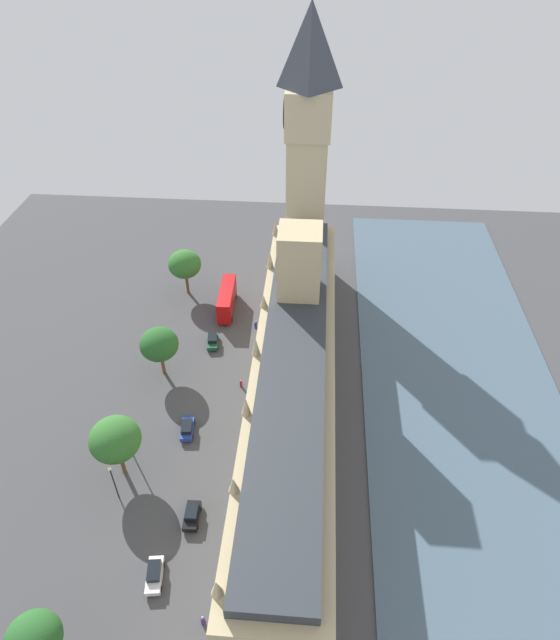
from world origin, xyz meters
name	(u,v)px	position (x,y,z in m)	size (l,w,h in m)	color
ground_plane	(280,418)	(0.00, 0.00, 0.00)	(142.11, 142.11, 0.00)	#424244
river_thames	(470,429)	(-28.74, 0.00, 0.12)	(31.45, 127.90, 0.25)	#475B6B
parliament_building	(294,379)	(-1.99, -1.07, 7.67)	(11.50, 72.11, 25.59)	tan
clock_tower	(307,150)	(-1.94, -40.34, 26.34)	(8.25, 8.25, 50.96)	#CCBA8E
double_decker_bus_leading	(227,299)	(12.01, -26.10, 2.63)	(2.91, 10.57, 4.75)	#B20C0F
car_dark_green_midblock	(213,341)	(13.12, -15.99, 0.89)	(2.38, 4.33, 1.74)	#19472D
car_blue_corner	(187,428)	(13.51, 3.70, 0.89)	(2.28, 4.69, 1.74)	navy
car_black_opposite_hall	(192,515)	(9.95, 17.68, 0.89)	(2.02, 4.13, 1.74)	black
car_white_kerbside	(154,574)	(12.79, 25.58, 0.89)	(2.34, 4.63, 1.74)	silver
pedestrian_near_tower	(203,621)	(6.15, 30.16, 0.77)	(0.71, 0.69, 1.70)	navy
pedestrian_trailing	(256,325)	(5.99, -21.06, 0.75)	(0.64, 0.54, 1.67)	navy
pedestrian_far_end	(241,384)	(6.75, -6.17, 0.67)	(0.52, 0.61, 1.50)	maroon
plane_tree_by_river_gate	(159,344)	(20.04, -8.38, 6.35)	(6.24, 6.24, 9.03)	brown
plane_tree_under_trees	(185,264)	(20.72, -31.04, 6.76)	(6.33, 6.33, 9.48)	brown
plane_tree_slot_10	(33,640)	(21.42, 35.42, 6.64)	(5.59, 5.59, 9.06)	brown
plane_tree_slot_11	(115,440)	(20.87, 11.26, 7.02)	(6.83, 6.83, 9.95)	brown
street_lamp_slot_12	(112,477)	(20.41, 15.36, 4.65)	(0.56, 0.56, 6.71)	black
street_lamp_slot_13	(127,434)	(20.51, 8.48, 4.80)	(0.56, 0.56, 6.96)	black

